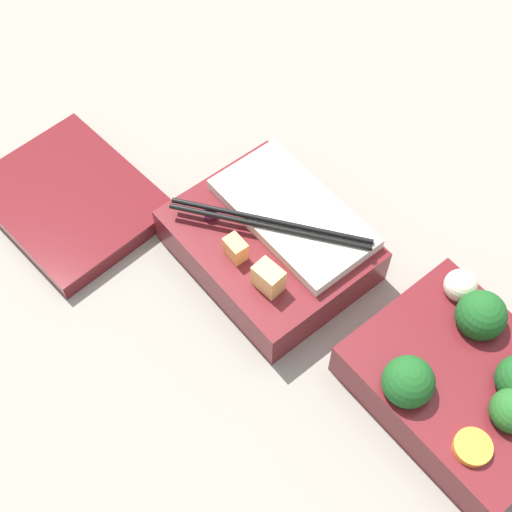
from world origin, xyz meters
The scene contains 4 objects.
ground_plane centered at (0.00, 0.00, 0.00)m, with size 3.00×3.00×0.00m, color gray.
bento_tray_vegetable centered at (-0.12, -0.01, 0.03)m, with size 0.18×0.14×0.08m.
bento_tray_rice centered at (0.09, 0.03, 0.03)m, with size 0.18×0.14×0.07m.
bento_lid centered at (0.27, 0.14, 0.01)m, with size 0.18×0.14×0.02m, color maroon.
Camera 1 is at (-0.19, 0.28, 0.59)m, focal length 50.00 mm.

